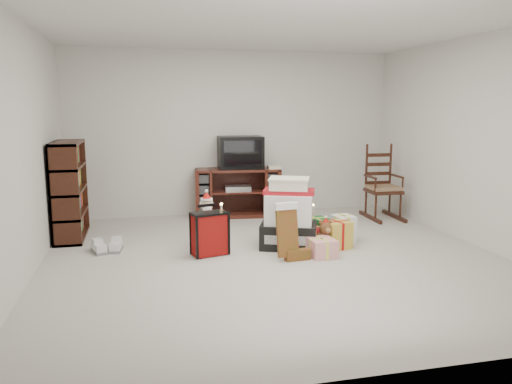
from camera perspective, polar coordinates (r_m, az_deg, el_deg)
room at (r=5.34m, az=2.29°, el=5.32°), size 5.01×5.01×2.51m
tv_stand at (r=7.62m, az=-2.10°, el=-0.03°), size 1.33×0.60×0.73m
bookshelf at (r=6.76m, az=-20.52°, el=0.04°), size 0.34×1.01×1.23m
rocking_chair at (r=7.72m, az=14.15°, el=-0.00°), size 0.49×0.78×1.15m
gift_pile at (r=5.92m, az=3.77°, el=-2.97°), size 0.78×0.67×0.82m
red_suitcase at (r=5.64m, az=-5.32°, el=-4.75°), size 0.42×0.29×0.58m
stocking at (r=5.44m, az=3.59°, el=-4.51°), size 0.31×0.16×0.64m
teddy_bear at (r=5.91m, az=7.90°, el=-5.11°), size 0.24×0.21×0.35m
santa_figurine at (r=6.27m, az=4.94°, el=-3.49°), size 0.29×0.28×0.60m
mrs_claus_figurine at (r=6.05m, az=-5.62°, el=-3.72°), size 0.32×0.31×0.67m
sneaker_pair at (r=6.05m, az=-16.60°, el=-6.06°), size 0.38×0.32×0.11m
gift_cluster at (r=6.06m, az=7.82°, el=-4.85°), size 0.83×0.94×0.28m
crt_television at (r=7.56m, az=-1.79°, el=4.55°), size 0.68×0.51×0.49m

